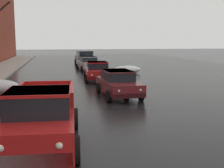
# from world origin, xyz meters

# --- Properties ---
(snow_bank_along_left_kerb) EXTENTS (2.54, 1.26, 0.73)m
(snow_bank_along_left_kerb) POSITION_xyz_m (5.08, 24.92, 0.36)
(snow_bank_along_left_kerb) COLOR white
(snow_bank_along_left_kerb) RESTS_ON ground
(pickup_truck_red_approaching_near_lane) EXTENTS (2.29, 5.21, 1.76)m
(pickup_truck_red_approaching_near_lane) POSITION_xyz_m (-1.83, 6.65, 0.88)
(pickup_truck_red_approaching_near_lane) COLOR red
(pickup_truck_red_approaching_near_lane) RESTS_ON ground
(sedan_maroon_parked_kerbside_close) EXTENTS (2.04, 4.36, 1.42)m
(sedan_maroon_parked_kerbside_close) POSITION_xyz_m (1.89, 13.84, 0.75)
(sedan_maroon_parked_kerbside_close) COLOR maroon
(sedan_maroon_parked_kerbside_close) RESTS_ON ground
(sedan_red_parked_kerbside_mid) EXTENTS (2.09, 4.18, 1.42)m
(sedan_red_parked_kerbside_mid) POSITION_xyz_m (1.67, 20.49, 0.75)
(sedan_red_parked_kerbside_mid) COLOR red
(sedan_red_parked_kerbside_mid) RESTS_ON ground
(sedan_silver_parked_far_down_block) EXTENTS (2.28, 4.47, 1.42)m
(sedan_silver_parked_far_down_block) POSITION_xyz_m (1.81, 28.32, 0.75)
(sedan_silver_parked_far_down_block) COLOR #B7B7BC
(sedan_silver_parked_far_down_block) RESTS_ON ground
(suv_grey_queued_behind_truck) EXTENTS (2.25, 4.87, 1.82)m
(suv_grey_queued_behind_truck) POSITION_xyz_m (2.04, 34.45, 0.99)
(suv_grey_queued_behind_truck) COLOR slate
(suv_grey_queued_behind_truck) RESTS_ON ground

